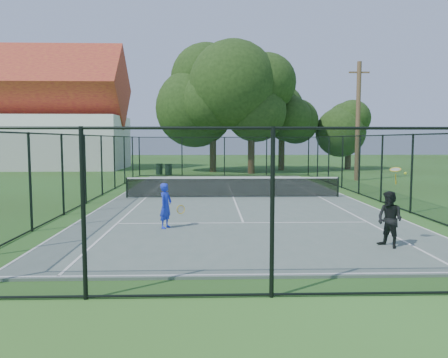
{
  "coord_description": "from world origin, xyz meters",
  "views": [
    {
      "loc": [
        -1.07,
        -20.46,
        2.77
      ],
      "look_at": [
        -0.53,
        -3.0,
        1.2
      ],
      "focal_mm": 35.0,
      "sensor_mm": 36.0,
      "label": 1
    }
  ],
  "objects_px": {
    "trash_bin_left": "(159,169)",
    "trash_bin_right": "(168,169)",
    "tennis_net": "(233,186)",
    "player_blue": "(166,206)",
    "utility_pole": "(358,121)",
    "player_black": "(390,219)"
  },
  "relations": [
    {
      "from": "trash_bin_right",
      "to": "trash_bin_left",
      "type": "bearing_deg",
      "value": 146.35
    },
    {
      "from": "trash_bin_left",
      "to": "trash_bin_right",
      "type": "relative_size",
      "value": 0.99
    },
    {
      "from": "utility_pole",
      "to": "player_black",
      "type": "height_order",
      "value": "utility_pole"
    },
    {
      "from": "player_blue",
      "to": "tennis_net",
      "type": "bearing_deg",
      "value": 71.08
    },
    {
      "from": "trash_bin_right",
      "to": "player_blue",
      "type": "bearing_deg",
      "value": -84.74
    },
    {
      "from": "tennis_net",
      "to": "player_blue",
      "type": "xyz_separation_m",
      "value": [
        -2.45,
        -7.13,
        0.17
      ]
    },
    {
      "from": "trash_bin_left",
      "to": "utility_pole",
      "type": "bearing_deg",
      "value": -21.35
    },
    {
      "from": "player_blue",
      "to": "utility_pole",
      "type": "bearing_deg",
      "value": 54.84
    },
    {
      "from": "tennis_net",
      "to": "player_blue",
      "type": "height_order",
      "value": "player_blue"
    },
    {
      "from": "trash_bin_left",
      "to": "utility_pole",
      "type": "height_order",
      "value": "utility_pole"
    },
    {
      "from": "trash_bin_left",
      "to": "player_black",
      "type": "height_order",
      "value": "player_black"
    },
    {
      "from": "trash_bin_left",
      "to": "player_black",
      "type": "xyz_separation_m",
      "value": [
        8.63,
        -24.26,
        0.34
      ]
    },
    {
      "from": "trash_bin_right",
      "to": "player_blue",
      "type": "xyz_separation_m",
      "value": [
        1.95,
        -21.12,
        0.31
      ]
    },
    {
      "from": "utility_pole",
      "to": "trash_bin_right",
      "type": "bearing_deg",
      "value": 159.47
    },
    {
      "from": "player_blue",
      "to": "trash_bin_right",
      "type": "bearing_deg",
      "value": 95.26
    },
    {
      "from": "trash_bin_right",
      "to": "utility_pole",
      "type": "xyz_separation_m",
      "value": [
        13.31,
        -4.98,
        3.62
      ]
    },
    {
      "from": "tennis_net",
      "to": "trash_bin_right",
      "type": "xyz_separation_m",
      "value": [
        -4.39,
        13.98,
        -0.13
      ]
    },
    {
      "from": "tennis_net",
      "to": "trash_bin_right",
      "type": "relative_size",
      "value": 11.46
    },
    {
      "from": "tennis_net",
      "to": "trash_bin_right",
      "type": "height_order",
      "value": "tennis_net"
    },
    {
      "from": "tennis_net",
      "to": "player_black",
      "type": "bearing_deg",
      "value": -70.53
    },
    {
      "from": "trash_bin_right",
      "to": "player_blue",
      "type": "relative_size",
      "value": 0.63
    },
    {
      "from": "utility_pole",
      "to": "trash_bin_left",
      "type": "bearing_deg",
      "value": 158.65
    }
  ]
}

